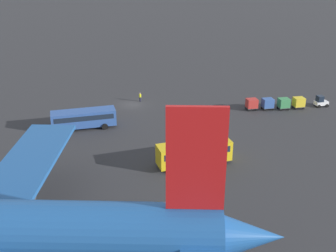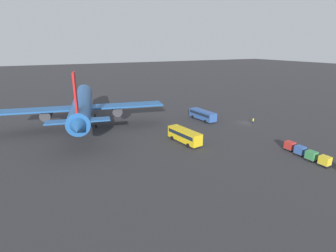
% 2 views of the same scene
% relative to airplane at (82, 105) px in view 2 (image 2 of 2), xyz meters
% --- Properties ---
extents(ground_plane, '(600.00, 600.00, 0.00)m').
position_rel_airplane_xyz_m(ground_plane, '(-18.38, -44.53, -6.57)').
color(ground_plane, '#2D2D30').
extents(airplane, '(52.59, 45.57, 17.48)m').
position_rel_airplane_xyz_m(airplane, '(0.00, 0.00, 0.00)').
color(airplane, '#1E5193').
rests_on(airplane, ground).
extents(shuttle_bus_near, '(10.51, 3.90, 3.02)m').
position_rel_airplane_xyz_m(shuttle_bus_near, '(-9.54, -34.88, -4.75)').
color(shuttle_bus_near, '#2D5199').
rests_on(shuttle_bus_near, ground).
extents(shuttle_bus_far, '(10.45, 4.14, 3.20)m').
position_rel_airplane_xyz_m(shuttle_bus_far, '(-24.37, -19.52, -4.65)').
color(shuttle_bus_far, gold).
rests_on(shuttle_bus_far, ground).
extents(worker_person, '(0.38, 0.38, 1.74)m').
position_rel_airplane_xyz_m(worker_person, '(-20.06, -46.04, -5.70)').
color(worker_person, '#1E1E2D').
rests_on(worker_person, ground).
extents(cargo_cart_yellow, '(2.06, 1.76, 2.06)m').
position_rel_airplane_xyz_m(cargo_cart_yellow, '(-48.24, -37.22, -5.38)').
color(cargo_cart_yellow, '#38383D').
rests_on(cargo_cart_yellow, ground).
extents(cargo_cart_green, '(2.06, 1.76, 2.06)m').
position_rel_airplane_xyz_m(cargo_cart_green, '(-45.33, -37.23, -5.38)').
color(cargo_cart_green, '#38383D').
rests_on(cargo_cart_green, ground).
extents(cargo_cart_blue, '(2.06, 1.76, 2.06)m').
position_rel_airplane_xyz_m(cargo_cart_blue, '(-42.42, -37.67, -5.38)').
color(cargo_cart_blue, '#38383D').
rests_on(cargo_cart_blue, ground).
extents(cargo_cart_red, '(2.06, 1.76, 2.06)m').
position_rel_airplane_xyz_m(cargo_cart_red, '(-39.52, -38.03, -5.38)').
color(cargo_cart_red, '#38383D').
rests_on(cargo_cart_red, ground).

